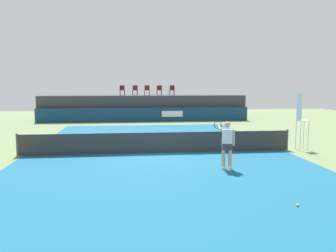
{
  "coord_description": "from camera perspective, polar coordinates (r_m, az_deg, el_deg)",
  "views": [
    {
      "loc": [
        -1.31,
        -15.29,
        3.09
      ],
      "look_at": [
        0.68,
        2.0,
        1.0
      ],
      "focal_mm": 36.28,
      "sensor_mm": 36.0,
      "label": 1
    }
  ],
  "objects": [
    {
      "name": "spectator_chair_center",
      "position": [
        30.42,
        -3.56,
        6.09
      ],
      "size": [
        0.44,
        0.44,
        0.89
      ],
      "color": "#561919",
      "rests_on": "spectator_platform"
    },
    {
      "name": "tennis_net",
      "position": [
        15.57,
        -1.65,
        -2.83
      ],
      "size": [
        12.4,
        0.02,
        0.95
      ],
      "primitive_type": "cube",
      "color": "#2D2D2D",
      "rests_on": "ground"
    },
    {
      "name": "tennis_player",
      "position": [
        12.75,
        9.84,
        -2.88
      ],
      "size": [
        0.57,
        1.19,
        1.77
      ],
      "color": "white",
      "rests_on": "court_inner"
    },
    {
      "name": "spectator_chair_left",
      "position": [
        30.7,
        -5.56,
        6.08
      ],
      "size": [
        0.47,
        0.47,
        0.89
      ],
      "color": "#561919",
      "rests_on": "spectator_platform"
    },
    {
      "name": "court_inner",
      "position": [
        15.65,
        -1.64,
        -4.53
      ],
      "size": [
        12.0,
        22.0,
        0.0
      ],
      "primitive_type": "cube",
      "color": "#16597A",
      "rests_on": "ground"
    },
    {
      "name": "spectator_chair_far_right",
      "position": [
        30.58,
        0.66,
        6.11
      ],
      "size": [
        0.47,
        0.47,
        0.89
      ],
      "color": "#561919",
      "rests_on": "spectator_platform"
    },
    {
      "name": "net_post_far",
      "position": [
        17.23,
        19.38,
        -2.19
      ],
      "size": [
        0.1,
        0.1,
        1.0
      ],
      "primitive_type": "cylinder",
      "color": "#4C4C51",
      "rests_on": "ground"
    },
    {
      "name": "umpire_chair",
      "position": [
        17.38,
        21.41,
        1.41
      ],
      "size": [
        0.46,
        0.46,
        2.76
      ],
      "color": "white",
      "rests_on": "ground"
    },
    {
      "name": "tennis_ball",
      "position": [
        9.53,
        20.94,
        -12.3
      ],
      "size": [
        0.07,
        0.07,
        0.07
      ],
      "primitive_type": "sphere",
      "color": "#D8EA33",
      "rests_on": "court_inner"
    },
    {
      "name": "ground_plane",
      "position": [
        18.59,
        -2.44,
        -2.72
      ],
      "size": [
        48.0,
        48.0,
        0.0
      ],
      "primitive_type": "plane",
      "color": "#6B7F51"
    },
    {
      "name": "spectator_platform",
      "position": [
        30.68,
        -4.11,
        3.12
      ],
      "size": [
        18.0,
        2.8,
        2.2
      ],
      "primitive_type": "cube",
      "color": "#38383D",
      "rests_on": "ground"
    },
    {
      "name": "spectator_chair_right",
      "position": [
        30.68,
        -1.47,
        6.11
      ],
      "size": [
        0.44,
        0.44,
        0.89
      ],
      "color": "#561919",
      "rests_on": "spectator_platform"
    },
    {
      "name": "spectator_chair_far_left",
      "position": [
        30.82,
        -7.7,
        6.06
      ],
      "size": [
        0.47,
        0.47,
        0.89
      ],
      "color": "#561919",
      "rests_on": "spectator_platform"
    },
    {
      "name": "sponsor_wall",
      "position": [
        28.93,
        -3.93,
        1.9
      ],
      "size": [
        18.0,
        0.22,
        1.2
      ],
      "color": "navy",
      "rests_on": "ground"
    },
    {
      "name": "net_post_near",
      "position": [
        16.26,
        -24.01,
        -2.92
      ],
      "size": [
        0.1,
        0.1,
        1.0
      ],
      "primitive_type": "cylinder",
      "color": "#4C4C51",
      "rests_on": "ground"
    }
  ]
}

